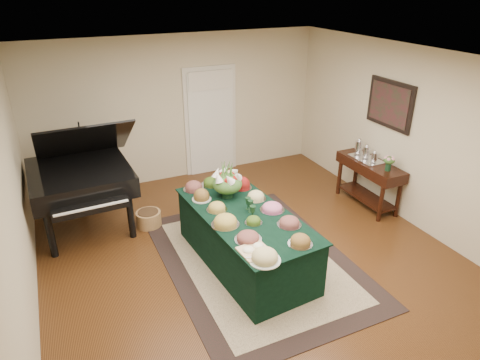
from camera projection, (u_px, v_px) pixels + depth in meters
name	position (u px, v px, depth m)	size (l,w,h in m)	color
ground	(249.00, 255.00, 6.07)	(6.00, 6.00, 0.00)	black
area_rug	(256.00, 259.00, 5.96)	(2.39, 3.34, 0.01)	black
kitchen_doorway	(211.00, 122.00, 8.29)	(1.05, 0.07, 2.10)	silver
buffet_table	(245.00, 239.00, 5.74)	(1.24, 2.32, 0.78)	black
food_platters	(241.00, 209.00, 5.59)	(1.06, 2.41, 0.13)	silver
cutting_board	(254.00, 249.00, 4.79)	(0.36, 0.36, 0.10)	tan
green_goblets	(250.00, 207.00, 5.54)	(0.12, 0.31, 0.18)	black
floral_centerpiece	(227.00, 180.00, 5.90)	(0.43, 0.43, 0.43)	black
grand_piano	(81.00, 176.00, 6.38)	(1.58, 1.78, 1.75)	black
wicker_basket	(149.00, 219.00, 6.74)	(0.39, 0.39, 0.24)	olive
mahogany_sideboard	(370.00, 172.00, 7.17)	(0.45, 1.28, 0.80)	black
tea_service	(366.00, 152.00, 7.17)	(0.34, 0.58, 0.30)	silver
pink_bouquet	(389.00, 161.00, 6.70)	(0.20, 0.20, 0.25)	black
wall_painting	(390.00, 104.00, 6.77)	(0.05, 0.95, 0.75)	black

